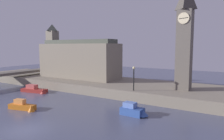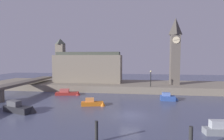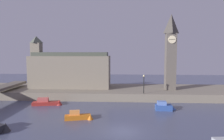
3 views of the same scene
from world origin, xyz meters
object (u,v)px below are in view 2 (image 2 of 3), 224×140
object	(u,v)px
parliament_hall	(87,67)
boat_barge_dark	(20,108)
mooring_post_left	(96,132)
boat_tour_blue	(169,97)
clock_tower	(175,50)
mooring_post_right	(191,138)
boat_patrol_orange	(94,103)
streetlamp	(151,76)
boat_dinghy_red	(70,93)

from	to	relation	value
parliament_hall	boat_barge_dark	world-z (taller)	parliament_hall
mooring_post_left	boat_barge_dark	distance (m)	14.46
mooring_post_left	boat_tour_blue	distance (m)	19.50
clock_tower	mooring_post_right	bearing A→B (deg)	-98.70
boat_tour_blue	boat_patrol_orange	distance (m)	13.43
clock_tower	boat_patrol_orange	world-z (taller)	clock_tower
boat_patrol_orange	boat_tour_blue	bearing A→B (deg)	22.56
mooring_post_right	boat_barge_dark	xyz separation A→B (m)	(-20.51, 7.64, -0.44)
streetlamp	boat_dinghy_red	bearing A→B (deg)	-168.27
boat_tour_blue	mooring_post_right	bearing A→B (deg)	-94.34
clock_tower	boat_patrol_orange	bearing A→B (deg)	-135.11
boat_dinghy_red	mooring_post_left	bearing A→B (deg)	-62.90
boat_tour_blue	parliament_hall	bearing A→B (deg)	147.56
clock_tower	boat_patrol_orange	xyz separation A→B (m)	(-15.30, -15.24, -8.90)
boat_tour_blue	boat_barge_dark	size ratio (longest dim) A/B	0.61
boat_patrol_orange	mooring_post_right	bearing A→B (deg)	-48.16
parliament_hall	mooring_post_right	world-z (taller)	parliament_hall
streetlamp	boat_tour_blue	size ratio (longest dim) A/B	1.07
mooring_post_left	boat_tour_blue	xyz separation A→B (m)	(9.32, 17.13, -0.43)
clock_tower	boat_tour_blue	size ratio (longest dim) A/B	4.72
boat_tour_blue	boat_dinghy_red	world-z (taller)	boat_tour_blue
boat_barge_dark	boat_tour_blue	bearing A→B (deg)	24.34
mooring_post_left	mooring_post_right	size ratio (longest dim) A/B	0.96
clock_tower	streetlamp	bearing A→B (deg)	-141.84
boat_patrol_orange	boat_dinghy_red	world-z (taller)	boat_dinghy_red
streetlamp	boat_tour_blue	distance (m)	7.00
boat_patrol_orange	boat_barge_dark	world-z (taller)	boat_barge_dark
streetlamp	boat_tour_blue	world-z (taller)	streetlamp
streetlamp	boat_dinghy_red	world-z (taller)	streetlamp
parliament_hall	streetlamp	bearing A→B (deg)	-21.20
streetlamp	mooring_post_right	xyz separation A→B (m)	(1.47, -23.13, -2.65)
mooring_post_left	clock_tower	bearing A→B (deg)	65.81
streetlamp	mooring_post_right	bearing A→B (deg)	-86.37
parliament_hall	mooring_post_left	xyz separation A→B (m)	(8.94, -28.73, -4.25)
boat_tour_blue	clock_tower	bearing A→B (deg)	73.97
clock_tower	parliament_hall	xyz separation A→B (m)	(-21.16, 1.53, -4.11)
clock_tower	boat_patrol_orange	distance (m)	23.36
clock_tower	mooring_post_left	size ratio (longest dim) A/B	7.76
clock_tower	boat_patrol_orange	size ratio (longest dim) A/B	3.71
clock_tower	mooring_post_right	xyz separation A→B (m)	(-4.23, -27.60, -8.31)
parliament_hall	boat_dinghy_red	xyz separation A→B (m)	(-0.95, -9.41, -4.82)
parliament_hall	boat_tour_blue	world-z (taller)	parliament_hall
clock_tower	boat_barge_dark	world-z (taller)	clock_tower
boat_tour_blue	boat_barge_dark	bearing A→B (deg)	-155.66
parliament_hall	boat_dinghy_red	bearing A→B (deg)	-95.77
streetlamp	mooring_post_right	size ratio (longest dim) A/B	1.69
boat_tour_blue	boat_barge_dark	distance (m)	23.96
parliament_hall	mooring_post_left	world-z (taller)	parliament_hall
mooring_post_left	boat_barge_dark	world-z (taller)	mooring_post_left
parliament_hall	streetlamp	world-z (taller)	parliament_hall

